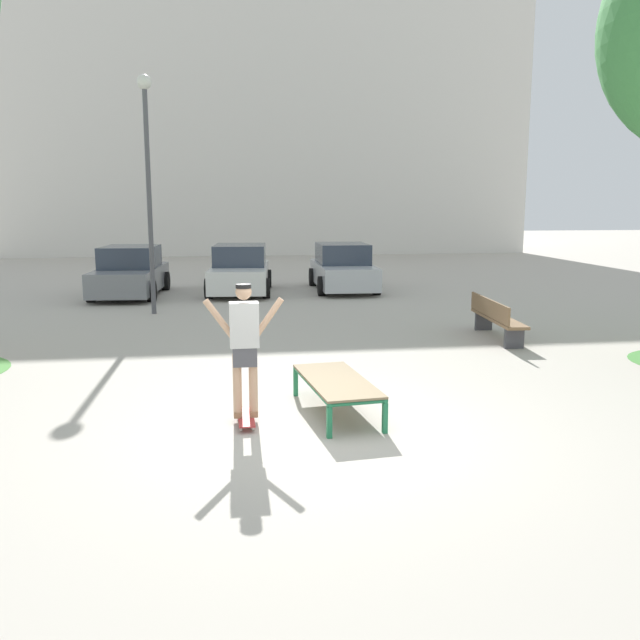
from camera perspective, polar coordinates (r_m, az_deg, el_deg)
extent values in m
plane|color=#B2AA9E|center=(8.28, 0.00, -9.49)|extent=(120.00, 120.00, 0.00)
cube|color=silver|center=(38.87, -4.50, 17.07)|extent=(29.03, 4.00, 15.29)
cube|color=#237A4C|center=(9.70, -2.10, -5.41)|extent=(0.07, 0.07, 0.38)
cube|color=#237A4C|center=(9.86, 1.89, -5.14)|extent=(0.07, 0.07, 0.38)
cube|color=#237A4C|center=(7.99, 0.80, -8.78)|extent=(0.07, 0.07, 0.38)
cube|color=#237A4C|center=(8.19, 5.58, -8.35)|extent=(0.07, 0.07, 0.38)
cylinder|color=#237A4C|center=(8.77, -0.80, -5.59)|extent=(0.26, 1.89, 0.05)
cylinder|color=#237A4C|center=(8.96, 3.57, -5.28)|extent=(0.26, 1.89, 0.05)
cylinder|color=#237A4C|center=(9.72, -0.09, -4.06)|extent=(0.76, 0.13, 0.05)
cylinder|color=#237A4C|center=(8.02, 3.23, -7.11)|extent=(0.76, 0.13, 0.05)
cube|color=#847051|center=(8.85, 1.41, -5.19)|extent=(0.96, 1.97, 0.03)
cube|color=#B23333|center=(8.57, -6.36, -8.27)|extent=(0.21, 0.80, 0.02)
cylinder|color=silver|center=(8.86, -6.92, -8.07)|extent=(0.03, 0.06, 0.06)
cylinder|color=silver|center=(8.86, -5.94, -8.04)|extent=(0.03, 0.06, 0.06)
cylinder|color=silver|center=(8.32, -6.78, -9.24)|extent=(0.03, 0.06, 0.06)
cylinder|color=silver|center=(8.33, -5.74, -9.21)|extent=(0.03, 0.06, 0.06)
cylinder|color=tan|center=(8.45, -7.09, -5.59)|extent=(0.11, 0.11, 0.82)
cube|color=#99704C|center=(8.61, -7.05, -7.91)|extent=(0.10, 0.24, 0.07)
cylinder|color=tan|center=(8.46, -5.73, -5.55)|extent=(0.11, 0.11, 0.82)
cube|color=#99704C|center=(8.61, -5.70, -7.87)|extent=(0.10, 0.24, 0.07)
cube|color=#4C4C51|center=(8.36, -6.46, -3.10)|extent=(0.30, 0.20, 0.24)
cube|color=silver|center=(8.28, -6.51, -0.40)|extent=(0.36, 0.22, 0.56)
cylinder|color=tan|center=(8.26, -8.60, 0.07)|extent=(0.40, 0.08, 0.52)
cylinder|color=tan|center=(8.29, -4.45, 0.18)|extent=(0.40, 0.08, 0.52)
sphere|color=tan|center=(8.22, -6.57, 2.41)|extent=(0.20, 0.20, 0.20)
cylinder|color=black|center=(8.21, -6.58, 2.89)|extent=(0.19, 0.19, 0.05)
cube|color=slate|center=(21.05, -15.93, 3.39)|extent=(2.00, 4.31, 0.70)
cube|color=#2D3847|center=(21.14, -15.93, 5.24)|extent=(1.71, 2.21, 0.64)
cylinder|color=black|center=(19.64, -14.23, 2.41)|extent=(0.26, 0.61, 0.60)
cylinder|color=black|center=(20.01, -19.03, 2.30)|extent=(0.26, 0.61, 0.60)
cylinder|color=black|center=(22.19, -13.08, 3.28)|extent=(0.26, 0.61, 0.60)
cylinder|color=black|center=(22.52, -17.36, 3.18)|extent=(0.26, 0.61, 0.60)
cube|color=silver|center=(21.11, -6.85, 3.71)|extent=(2.06, 4.33, 0.70)
cube|color=#2D3847|center=(21.20, -6.87, 5.55)|extent=(1.74, 2.23, 0.64)
cylinder|color=black|center=(19.81, -4.61, 2.74)|extent=(0.27, 0.62, 0.60)
cylinder|color=black|center=(19.92, -9.51, 2.67)|extent=(0.27, 0.62, 0.60)
cylinder|color=black|center=(22.40, -4.47, 3.56)|extent=(0.27, 0.62, 0.60)
cylinder|color=black|center=(22.49, -8.81, 3.50)|extent=(0.27, 0.62, 0.60)
cube|color=#B7BABF|center=(21.64, 1.98, 3.92)|extent=(1.82, 4.25, 0.70)
cube|color=#2D3847|center=(21.73, 1.93, 5.72)|extent=(1.62, 2.14, 0.64)
cylinder|color=black|center=(20.54, 4.87, 2.98)|extent=(0.24, 0.61, 0.60)
cylinder|color=black|center=(20.26, 0.15, 2.93)|extent=(0.24, 0.61, 0.60)
cylinder|color=black|center=(23.08, 3.58, 3.76)|extent=(0.24, 0.61, 0.60)
cylinder|color=black|center=(22.84, -0.63, 3.71)|extent=(0.24, 0.61, 0.60)
cube|color=brown|center=(14.21, 15.02, 0.15)|extent=(0.63, 2.43, 0.06)
cube|color=brown|center=(14.11, 14.29, 1.02)|extent=(0.23, 2.40, 0.36)
cube|color=#424247|center=(15.14, 13.82, -0.10)|extent=(0.38, 0.11, 0.40)
cube|color=#424247|center=(13.36, 16.28, -1.52)|extent=(0.38, 0.11, 0.40)
cylinder|color=#4C4C51|center=(17.28, -14.39, 9.57)|extent=(0.12, 0.12, 5.50)
sphere|color=silver|center=(17.52, -14.82, 19.09)|extent=(0.36, 0.36, 0.36)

